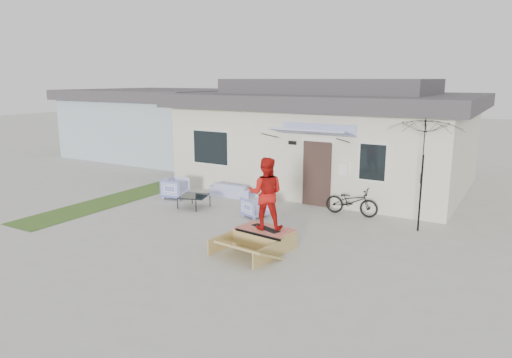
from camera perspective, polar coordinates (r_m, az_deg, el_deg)
The scene contains 13 objects.
ground at distance 12.17m, azimuth -5.60°, elevation -7.38°, with size 90.00×90.00×0.00m, color #ADACA1.
grass_strip at distance 16.94m, azimuth -15.86°, elevation -2.17°, with size 1.40×8.00×0.01m, color #375721.
house at distance 18.63m, azimuth 9.01°, elevation 5.47°, with size 10.80×8.49×4.10m.
neighbor_house at distance 25.98m, azimuth -11.40°, elevation 6.88°, with size 8.60×7.60×3.50m.
loveseat at distance 16.42m, azimuth -2.81°, elevation -1.02°, with size 1.65×0.48×0.64m, color #4F5BBB.
armchair_left at distance 16.39m, azimuth -9.80°, elevation -0.97°, with size 0.76×0.71×0.78m, color #4F5BBB.
armchair_right at distance 13.99m, azimuth -0.14°, elevation -3.28°, with size 0.65×0.61×0.67m, color #4F5BBB.
coffee_table at distance 15.10m, azimuth -7.58°, elevation -2.75°, with size 0.82×0.82×0.40m, color black.
bicycle at distance 14.39m, azimuth 11.60°, elevation -2.34°, with size 0.56×1.62×1.03m, color black.
patio_umbrella at distance 13.11m, azimuth 19.64°, elevation 1.30°, with size 2.41×2.31×2.20m.
skate_ramp at distance 11.58m, azimuth 1.05°, elevation -7.19°, with size 1.32×1.76×0.44m, color #A98B4B, non-canonical shape.
skateboard at distance 11.54m, azimuth 1.18°, elevation -5.97°, with size 0.86×0.22×0.05m, color black.
skater at distance 11.29m, azimuth 1.20°, elevation -1.58°, with size 0.86×0.67×1.76m, color #B81410.
Camera 1 is at (6.84, -9.21, 4.05)m, focal length 32.80 mm.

